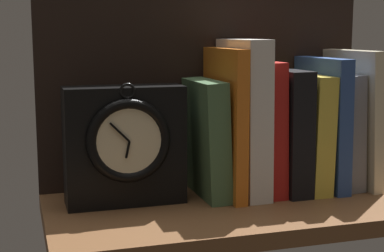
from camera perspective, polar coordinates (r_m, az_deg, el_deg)
The scene contains 12 objects.
ground_plane at distance 91.90cm, azimuth 3.92°, elevation -8.25°, with size 57.13×28.97×2.50cm, color brown.
back_panel at distance 101.08cm, azimuth 1.22°, elevation 4.78°, with size 57.13×1.20×37.00cm, color black.
book_green_romantic at distance 93.23cm, azimuth 1.42°, elevation -1.24°, with size 3.53×13.67×18.77cm, color #476B44.
book_orange_pandolfini at distance 93.82cm, azimuth 3.21°, elevation 0.36°, with size 2.00×16.05×23.77cm, color orange.
book_white_catcher at distance 94.88cm, azimuth 5.05°, elevation 0.87°, with size 3.89×15.35×25.16cm, color silver.
book_red_requiem at distance 96.53cm, azimuth 7.00°, elevation -0.08°, with size 2.62×13.69×21.64cm, color red.
book_black_skeptic at distance 98.15cm, azimuth 8.91°, elevation -0.38°, with size 3.98×15.29×20.25cm, color black.
book_yellow_seinlanguage at distance 100.01cm, azimuth 10.95°, elevation -0.53°, with size 3.37×15.28×19.34cm, color gold.
book_blue_modern at distance 101.34cm, azimuth 12.59°, elevation 0.32°, with size 2.50×15.83×22.06cm, color #2D4C8E.
book_gray_chess at distance 103.11cm, azimuth 14.07°, elevation -0.35°, with size 3.11×13.18×19.34cm, color gray.
book_cream_twain at distance 104.26cm, azimuth 15.41°, elevation 0.80°, with size 1.84×16.27×23.28cm, color beige.
framed_clock at distance 89.21cm, azimuth -6.59°, elevation -1.84°, with size 18.21×7.61×18.98cm.
Camera 1 is at (-31.56, -81.83, 26.20)cm, focal length 54.33 mm.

